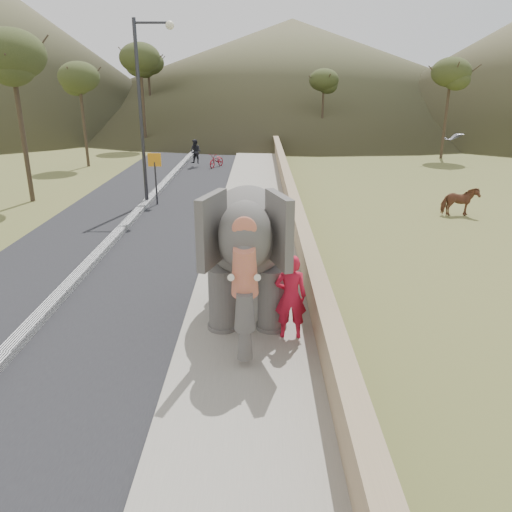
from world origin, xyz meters
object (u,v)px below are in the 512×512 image
at_px(lamppost, 146,96).
at_px(elephant_and_man, 248,248).
at_px(cow, 460,202).
at_px(motorcyclist, 208,157).

relative_size(lamppost, elephant_and_man, 1.81).
xyz_separation_m(cow, elephant_and_man, (-8.82, -9.70, 1.12)).
bearing_deg(motorcyclist, elephant_and_man, -81.89).
bearing_deg(elephant_and_man, motorcyclist, 98.11).
bearing_deg(cow, elephant_and_man, 134.90).
distance_m(lamppost, elephant_and_man, 13.03).
bearing_deg(motorcyclist, lamppost, -97.97).
xyz_separation_m(lamppost, elephant_and_man, (4.71, -11.74, -3.13)).
bearing_deg(elephant_and_man, cow, 47.72).
height_order(lamppost, cow, lamppost).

